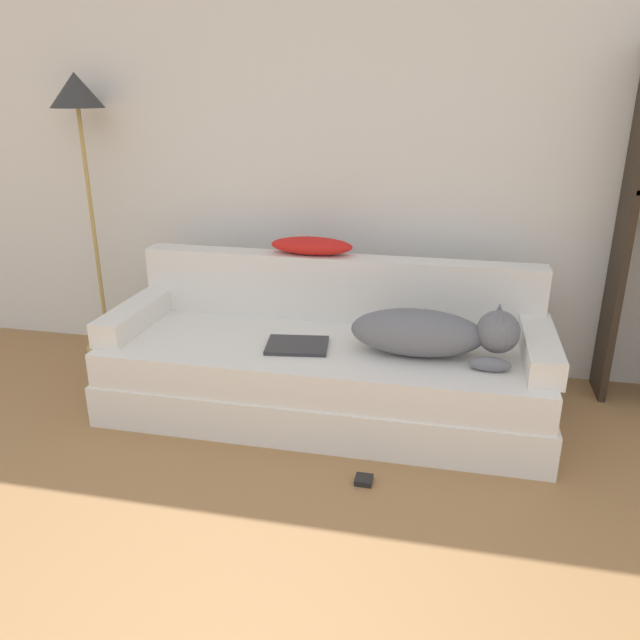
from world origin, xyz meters
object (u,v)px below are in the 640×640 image
couch (324,377)px  laptop (297,345)px  floor_lamp (80,124)px  dog (433,333)px  throw_pillow (312,246)px  power_adapter (364,480)px

couch → laptop: 0.25m
floor_lamp → dog: bearing=-15.1°
couch → throw_pillow: throw_pillow is taller
laptop → floor_lamp: size_ratio=0.20×
dog → throw_pillow: size_ratio=1.75×
dog → floor_lamp: bearing=164.9°
couch → dog: dog is taller
couch → dog: bearing=-6.6°
couch → laptop: laptop is taller
throw_pillow → floor_lamp: (-1.36, 0.13, 0.60)m
throw_pillow → power_adapter: bearing=-64.9°
couch → floor_lamp: bearing=162.0°
couch → floor_lamp: size_ratio=1.32×
dog → power_adapter: (-0.23, -0.52, -0.49)m
floor_lamp → power_adapter: (1.80, -1.07, -1.36)m
floor_lamp → couch: bearing=-18.0°
laptop → power_adapter: (0.41, -0.49, -0.38)m
dog → floor_lamp: 2.28m
laptop → floor_lamp: bearing=149.2°
couch → laptop: bearing=-140.0°
dog → laptop: 0.65m
floor_lamp → laptop: bearing=-22.8°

